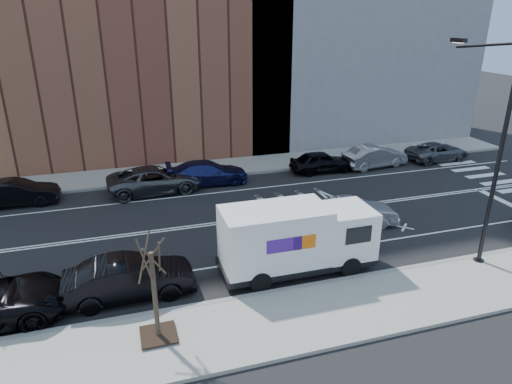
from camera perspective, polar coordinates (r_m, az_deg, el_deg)
ground at (r=24.84m, az=2.18°, el=-3.04°), size 120.00×120.00×0.00m
sidewalk_near at (r=17.83m, az=11.76°, el=-14.04°), size 44.00×3.60×0.15m
sidewalk_far at (r=32.69m, az=-2.88°, el=3.21°), size 44.00×3.60×0.15m
curb_near at (r=19.13m, az=9.19°, el=-11.11°), size 44.00×0.25×0.17m
curb_far at (r=31.03m, az=-2.05°, el=2.23°), size 44.00×0.25×0.17m
crosswalk at (r=33.38m, az=29.11°, el=0.69°), size 3.00×14.00×0.01m
road_markings at (r=24.84m, az=2.18°, el=-3.03°), size 40.00×8.60×0.01m
bldg_brick at (r=36.93m, az=-19.16°, el=21.47°), size 26.00×10.00×22.00m
streetlight at (r=21.12m, az=27.34°, el=4.73°), size 0.44×4.02×9.34m
street_tree at (r=15.67m, az=-12.45°, el=-13.49°), size 1.20×1.20×3.75m
fedex_van at (r=19.14m, az=5.06°, el=-5.73°), size 6.59×2.38×3.00m
far_parked_b at (r=29.35m, az=-27.73°, el=-0.10°), size 4.54×1.65×1.49m
far_parked_c at (r=28.59m, az=-12.50°, el=1.52°), size 5.84×2.94×1.59m
far_parked_d at (r=29.43m, az=-6.10°, el=2.42°), size 5.26×2.29×1.51m
far_parked_e at (r=31.83m, az=8.18°, el=3.76°), size 4.39×1.85×1.48m
far_parked_f at (r=33.65m, az=14.61°, el=4.33°), size 4.93×2.24×1.57m
far_parked_g at (r=36.76m, az=21.75°, el=4.72°), size 4.83×2.35×1.32m
driving_sedan at (r=23.99m, az=12.19°, el=-2.57°), size 4.56×2.10×1.45m
near_parked_rear_a at (r=18.44m, az=-15.50°, el=-10.38°), size 4.95×1.81×1.62m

